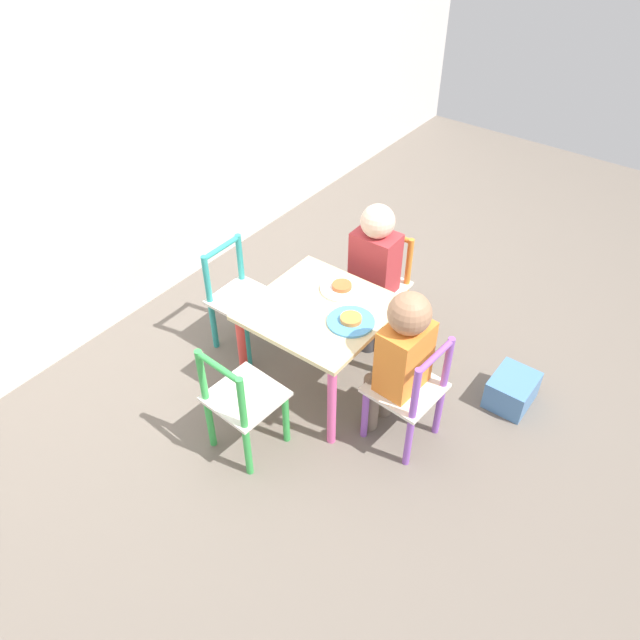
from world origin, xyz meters
TOP-DOWN VIEW (x-y plane):
  - ground_plane at (0.00, 0.00)m, footprint 6.00×6.00m
  - house_wall at (0.00, 1.09)m, footprint 6.00×0.06m
  - kids_table at (0.00, 0.00)m, footprint 0.53×0.53m
  - chair_orange at (0.46, 0.01)m, footprint 0.26×0.26m
  - chair_purple at (-0.03, -0.46)m, footprint 0.28×0.28m
  - chair_teal at (0.00, 0.46)m, footprint 0.26×0.26m
  - chair_green at (-0.46, 0.03)m, footprint 0.28×0.28m
  - child_right at (0.40, 0.01)m, footprint 0.21×0.20m
  - child_front at (-0.03, -0.40)m, footprint 0.21×0.22m
  - plate_right at (0.15, 0.00)m, footprint 0.18×0.18m
  - plate_front at (-0.00, -0.15)m, footprint 0.19×0.19m
  - storage_bin at (0.41, -0.73)m, footprint 0.21×0.17m

SIDE VIEW (x-z plane):
  - ground_plane at x=0.00m, z-range 0.00..0.00m
  - storage_bin at x=0.41m, z-range 0.00..0.14m
  - chair_orange at x=0.46m, z-range 0.00..0.52m
  - chair_purple at x=-0.03m, z-range 0.00..0.52m
  - chair_teal at x=0.00m, z-range 0.00..0.52m
  - chair_green at x=-0.46m, z-range 0.00..0.52m
  - kids_table at x=0.00m, z-range 0.15..0.59m
  - child_right at x=0.40m, z-range 0.07..0.78m
  - child_front at x=-0.03m, z-range 0.07..0.79m
  - plate_front at x=0.00m, z-range 0.43..0.46m
  - plate_right at x=0.15m, z-range 0.43..0.46m
  - house_wall at x=0.00m, z-range 0.00..2.60m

